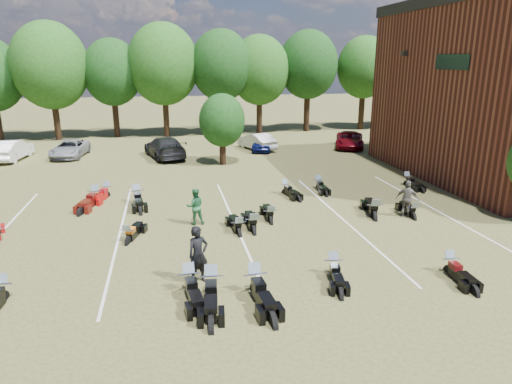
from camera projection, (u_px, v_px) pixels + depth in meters
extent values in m
plane|color=brown|center=(322.00, 246.00, 18.11)|extent=(160.00, 160.00, 0.00)
imported|color=white|center=(11.00, 150.00, 33.47)|extent=(2.09, 4.71, 1.50)
imported|color=gray|center=(70.00, 149.00, 34.57)|extent=(2.58, 4.78, 1.27)
imported|color=black|center=(165.00, 147.00, 34.32)|extent=(3.49, 5.78, 1.57)
imported|color=#0B1351|center=(262.00, 143.00, 37.08)|extent=(2.43, 4.00, 1.27)
imported|color=#B2B1AD|center=(257.00, 141.00, 37.40)|extent=(2.75, 4.38, 1.36)
imported|color=#61050E|center=(350.00, 140.00, 38.17)|extent=(3.83, 5.28, 1.33)
imported|color=#313236|center=(417.00, 138.00, 38.74)|extent=(3.44, 5.24, 1.41)
imported|color=black|center=(198.00, 255.00, 14.91)|extent=(0.84, 0.71, 1.95)
imported|color=#225B35|center=(195.00, 206.00, 20.32)|extent=(0.83, 0.66, 1.66)
imported|color=#59544C|center=(407.00, 199.00, 21.24)|extent=(1.09, 0.92, 1.75)
cube|color=black|center=(404.00, 54.00, 29.06)|extent=(0.30, 0.40, 0.30)
cube|color=black|center=(452.00, 62.00, 24.51)|extent=(0.06, 3.00, 0.80)
cylinder|color=black|center=(53.00, 117.00, 41.90)|extent=(0.58, 0.58, 4.08)
ellipsoid|color=#1E4C19|center=(47.00, 69.00, 40.70)|extent=(6.00, 6.00, 6.90)
cylinder|color=black|center=(109.00, 116.00, 42.83)|extent=(0.57, 0.58, 4.08)
ellipsoid|color=#1E4C19|center=(105.00, 69.00, 41.63)|extent=(6.00, 6.00, 6.90)
cylinder|color=black|center=(164.00, 115.00, 43.75)|extent=(0.57, 0.58, 4.08)
ellipsoid|color=#1E4C19|center=(161.00, 69.00, 42.56)|extent=(6.00, 6.00, 6.90)
cylinder|color=black|center=(215.00, 114.00, 44.68)|extent=(0.58, 0.58, 4.08)
ellipsoid|color=#1E4C19|center=(214.00, 68.00, 43.49)|extent=(6.00, 6.00, 6.90)
cylinder|color=black|center=(265.00, 113.00, 45.61)|extent=(0.57, 0.58, 4.08)
ellipsoid|color=#1E4C19|center=(266.00, 68.00, 44.41)|extent=(6.00, 6.00, 6.90)
cylinder|color=black|center=(313.00, 111.00, 46.54)|extent=(0.57, 0.58, 4.08)
ellipsoid|color=#1E4C19|center=(315.00, 68.00, 45.34)|extent=(6.00, 6.00, 6.90)
cylinder|color=black|center=(359.00, 110.00, 47.47)|extent=(0.57, 0.58, 4.08)
ellipsoid|color=#1E4C19|center=(362.00, 68.00, 46.27)|extent=(6.00, 6.00, 6.90)
cylinder|color=black|center=(403.00, 110.00, 48.40)|extent=(0.58, 0.58, 4.08)
ellipsoid|color=#1E4C19|center=(407.00, 68.00, 47.20)|extent=(6.00, 6.00, 6.90)
cylinder|color=black|center=(446.00, 109.00, 49.32)|extent=(0.58, 0.58, 4.08)
ellipsoid|color=#1E4C19|center=(450.00, 68.00, 48.13)|extent=(6.00, 6.00, 6.90)
cylinder|color=black|center=(223.00, 151.00, 32.08)|extent=(0.24, 0.24, 1.90)
sphere|color=#1E4C19|center=(222.00, 120.00, 31.48)|extent=(3.20, 3.20, 3.20)
cube|color=silver|center=(120.00, 233.00, 19.45)|extent=(0.10, 14.00, 0.01)
cube|color=silver|center=(236.00, 225.00, 20.38)|extent=(0.10, 14.00, 0.01)
cube|color=silver|center=(341.00, 218.00, 21.31)|extent=(0.10, 14.00, 0.01)
cube|color=silver|center=(438.00, 211.00, 22.24)|extent=(0.10, 14.00, 0.01)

